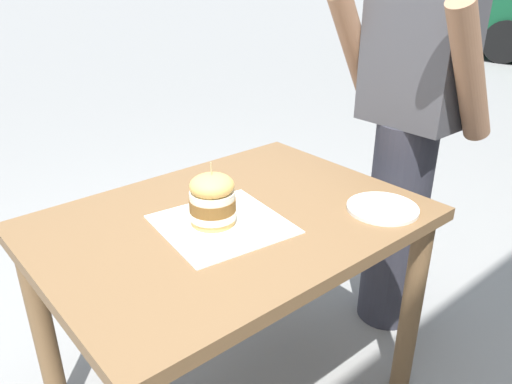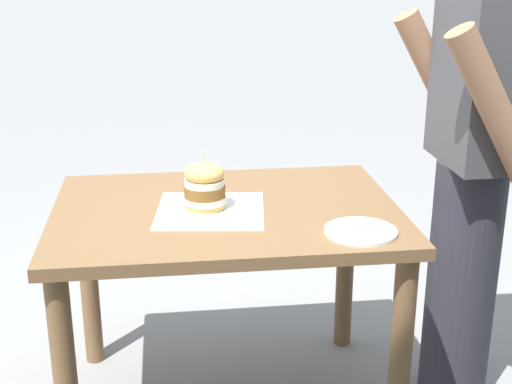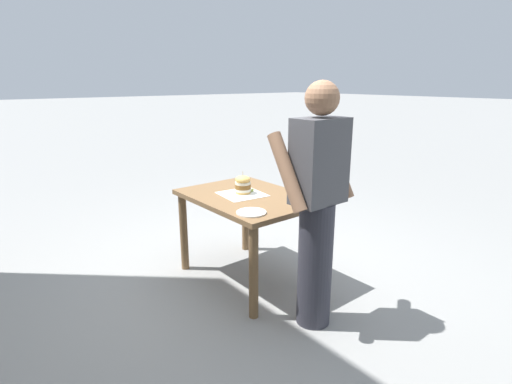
# 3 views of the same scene
# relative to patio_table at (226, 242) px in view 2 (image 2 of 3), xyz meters

# --- Properties ---
(patio_table) EXTENTS (0.82, 1.14, 0.76)m
(patio_table) POSITION_rel_patio_table_xyz_m (0.00, 0.00, 0.00)
(patio_table) COLOR brown
(patio_table) RESTS_ON ground
(serving_paper) EXTENTS (0.38, 0.38, 0.00)m
(serving_paper) POSITION_rel_patio_table_xyz_m (0.03, -0.05, 0.13)
(serving_paper) COLOR white
(serving_paper) RESTS_ON patio_table
(sandwich) EXTENTS (0.14, 0.14, 0.19)m
(sandwich) POSITION_rel_patio_table_xyz_m (0.01, -0.07, 0.20)
(sandwich) COLOR #E5B25B
(sandwich) RESTS_ON serving_paper
(pickle_spear) EXTENTS (0.09, 0.05, 0.02)m
(pickle_spear) POSITION_rel_patio_table_xyz_m (-0.06, -0.05, 0.14)
(pickle_spear) COLOR #8EA83D
(pickle_spear) RESTS_ON serving_paper
(side_plate_with_forks) EXTENTS (0.22, 0.22, 0.02)m
(side_plate_with_forks) POSITION_rel_patio_table_xyz_m (0.27, 0.38, 0.13)
(side_plate_with_forks) COLOR white
(side_plate_with_forks) RESTS_ON patio_table
(diner_across_table) EXTENTS (0.55, 0.35, 1.69)m
(diner_across_table) POSITION_rel_patio_table_xyz_m (0.05, 0.81, 0.25)
(diner_across_table) COLOR #33333D
(diner_across_table) RESTS_ON ground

